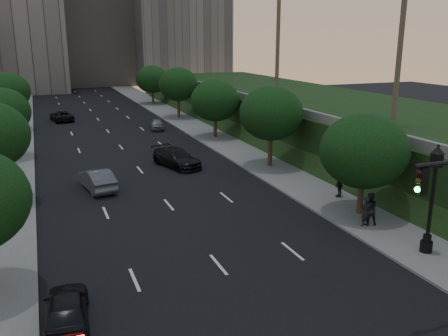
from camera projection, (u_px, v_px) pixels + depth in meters
name	position (u px, v px, depth m)	size (l,w,h in m)	color
ground	(265.00, 322.00, 17.99)	(160.00, 160.00, 0.00)	black
road_surface	(125.00, 152.00, 44.91)	(16.00, 140.00, 0.02)	black
sidewalk_right	(225.00, 143.00, 48.51)	(4.50, 140.00, 0.15)	slate
sidewalk_left	(7.00, 161.00, 41.26)	(4.50, 140.00, 0.15)	slate
embankment	(335.00, 120.00, 50.36)	(18.00, 90.00, 4.00)	black
parapet_wall	(263.00, 102.00, 46.74)	(0.35, 90.00, 0.70)	slate
office_block_mid	(92.00, 26.00, 108.19)	(22.00, 18.00, 26.00)	gray
office_block_right	(174.00, 4.00, 107.85)	(20.00, 22.00, 36.00)	gray
tree_right_a	(364.00, 151.00, 27.75)	(5.20, 5.20, 6.24)	#38281C
tree_right_b	(271.00, 113.00, 38.38)	(5.20, 5.20, 6.74)	#38281C
tree_right_c	(215.00, 101.00, 50.18)	(5.20, 5.20, 6.24)	#38281C
tree_right_d	(178.00, 84.00, 62.61)	(5.20, 5.20, 6.74)	#38281C
tree_right_e	(152.00, 79.00, 76.20)	(5.20, 5.20, 6.24)	#38281C
tree_left_c	(1.00, 112.00, 41.05)	(5.00, 5.00, 6.34)	#38281C
tree_left_d	(7.00, 92.00, 53.51)	(5.00, 5.00, 6.71)	#38281C
street_lamp	(431.00, 204.00, 22.91)	(0.64, 0.64, 5.62)	black
sedan_near_left	(66.00, 308.00, 17.64)	(1.61, 4.00, 1.36)	black
sedan_mid_left	(97.00, 179.00, 33.50)	(1.60, 4.60, 1.52)	#4D4F53
sedan_far_left	(62.00, 116.00, 61.37)	(2.28, 4.94, 1.37)	black
sedan_near_right	(177.00, 158.00, 39.51)	(2.13, 5.24, 1.52)	black
sedan_far_right	(157.00, 124.00, 55.66)	(1.53, 3.80, 1.30)	slate
pedestrian_a	(365.00, 211.00, 26.59)	(0.63, 0.41, 1.73)	black
pedestrian_b	(369.00, 209.00, 26.72)	(0.93, 0.72, 1.91)	black
pedestrian_c	(340.00, 185.00, 31.54)	(0.95, 0.39, 1.61)	black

